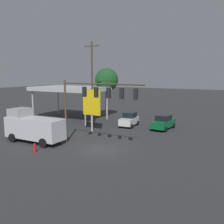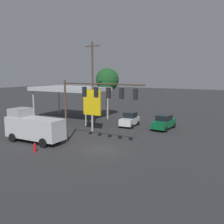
# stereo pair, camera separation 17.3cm
# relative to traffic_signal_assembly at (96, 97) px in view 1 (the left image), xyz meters

# --- Properties ---
(ground_plane) EXTENTS (200.00, 200.00, 0.00)m
(ground_plane) POSITION_rel_traffic_signal_assembly_xyz_m (-0.71, 0.13, -5.19)
(ground_plane) COLOR #2D2D30
(traffic_signal_assembly) EXTENTS (9.01, 0.43, 6.72)m
(traffic_signal_assembly) POSITION_rel_traffic_signal_assembly_xyz_m (0.00, 0.00, 0.00)
(traffic_signal_assembly) COLOR #473828
(traffic_signal_assembly) RESTS_ON ground
(utility_pole) EXTENTS (2.40, 0.26, 11.72)m
(utility_pole) POSITION_rel_traffic_signal_assembly_xyz_m (6.56, -9.12, 0.97)
(utility_pole) COLOR #473828
(utility_pole) RESTS_ON ground
(gas_station_canopy) EXTENTS (11.55, 7.31, 5.27)m
(gas_station_canopy) POSITION_rel_traffic_signal_assembly_xyz_m (12.40, -11.37, -0.27)
(gas_station_canopy) COLOR #B2B7BC
(gas_station_canopy) RESTS_ON ground
(price_sign) EXTENTS (2.53, 0.27, 5.39)m
(price_sign) POSITION_rel_traffic_signal_assembly_xyz_m (4.54, -5.94, -1.57)
(price_sign) COLOR #B7B7BC
(price_sign) RESTS_ON ground
(hatchback_crossing) EXTENTS (2.20, 3.92, 1.97)m
(hatchback_crossing) POSITION_rel_traffic_signal_assembly_xyz_m (1.66, -11.08, -4.24)
(hatchback_crossing) COLOR silver
(hatchback_crossing) RESTS_ON ground
(delivery_truck) EXTENTS (6.85, 2.68, 3.58)m
(delivery_truck) POSITION_rel_traffic_signal_assembly_xyz_m (7.22, 1.43, -3.49)
(delivery_truck) COLOR silver
(delivery_truck) RESTS_ON ground
(sedan_far) EXTENTS (2.33, 4.53, 1.93)m
(sedan_far) POSITION_rel_traffic_signal_assembly_xyz_m (-3.17, -11.56, -4.24)
(sedan_far) COLOR #0C592D
(sedan_far) RESTS_ON ground
(street_tree) EXTENTS (3.83, 3.83, 8.25)m
(street_tree) POSITION_rel_traffic_signal_assembly_xyz_m (7.92, -15.46, 1.11)
(street_tree) COLOR #4C331E
(street_tree) RESTS_ON ground
(fire_hydrant) EXTENTS (0.24, 0.24, 0.88)m
(fire_hydrant) POSITION_rel_traffic_signal_assembly_xyz_m (4.41, 4.00, -4.75)
(fire_hydrant) COLOR red
(fire_hydrant) RESTS_ON ground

